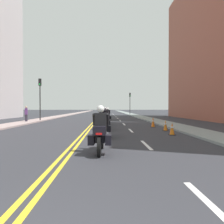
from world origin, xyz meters
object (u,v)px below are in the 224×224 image
(motorcycle_2, at_px, (105,121))
(motorcycle_4, at_px, (108,116))
(motorcycle_3, at_px, (105,118))
(traffic_light_far, at_px, (130,100))
(traffic_cone_1, at_px, (172,129))
(traffic_light_near, at_px, (40,92))
(traffic_cone_2, at_px, (153,122))
(motorcycle_1, at_px, (104,125))
(traffic_cone_0, at_px, (165,125))
(motorcycle_0, at_px, (100,133))
(pedestrian_1, at_px, (26,114))
(motorcycle_5, at_px, (106,115))

(motorcycle_2, distance_m, motorcycle_4, 8.53)
(motorcycle_3, xyz_separation_m, traffic_light_far, (5.19, 28.41, 2.64))
(traffic_cone_1, height_order, traffic_light_near, traffic_light_near)
(motorcycle_3, bearing_deg, traffic_cone_2, -27.60)
(motorcycle_3, distance_m, traffic_cone_2, 4.36)
(traffic_cone_1, bearing_deg, motorcycle_4, 107.11)
(traffic_light_far, bearing_deg, motorcycle_1, -98.09)
(traffic_cone_2, distance_m, traffic_light_near, 14.49)
(motorcycle_3, distance_m, traffic_cone_1, 8.26)
(traffic_cone_1, relative_size, traffic_light_far, 0.15)
(motorcycle_2, bearing_deg, traffic_cone_2, 26.63)
(traffic_cone_0, bearing_deg, motorcycle_4, 112.41)
(motorcycle_1, xyz_separation_m, traffic_light_far, (5.19, 36.54, 2.65))
(traffic_cone_1, bearing_deg, motorcycle_0, -127.97)
(motorcycle_2, bearing_deg, pedestrian_1, 134.27)
(motorcycle_0, height_order, traffic_cone_0, motorcycle_0)
(motorcycle_0, bearing_deg, motorcycle_5, 91.67)
(motorcycle_2, height_order, motorcycle_4, same)
(motorcycle_2, bearing_deg, motorcycle_5, 87.93)
(motorcycle_2, bearing_deg, motorcycle_1, -91.55)
(motorcycle_3, bearing_deg, motorcycle_0, -91.57)
(motorcycle_1, distance_m, pedestrian_1, 14.94)
(motorcycle_2, relative_size, pedestrian_1, 1.20)
(traffic_cone_2, bearing_deg, motorcycle_4, 119.48)
(traffic_cone_1, height_order, pedestrian_1, pedestrian_1)
(motorcycle_2, height_order, motorcycle_3, motorcycle_3)
(motorcycle_0, bearing_deg, traffic_cone_1, 54.29)
(motorcycle_0, height_order, motorcycle_3, motorcycle_0)
(motorcycle_5, xyz_separation_m, traffic_light_near, (-7.73, -2.28, 2.72))
(traffic_cone_2, bearing_deg, traffic_light_far, 87.57)
(traffic_cone_2, bearing_deg, traffic_cone_1, -90.11)
(traffic_cone_0, bearing_deg, motorcycle_3, 130.19)
(motorcycle_1, relative_size, motorcycle_2, 1.03)
(traffic_light_near, bearing_deg, motorcycle_5, 16.44)
(motorcycle_0, xyz_separation_m, motorcycle_3, (0.08, 12.38, -0.03))
(traffic_cone_2, bearing_deg, motorcycle_5, 109.60)
(motorcycle_3, relative_size, traffic_cone_2, 2.75)
(motorcycle_4, bearing_deg, traffic_cone_0, -68.52)
(motorcycle_3, relative_size, motorcycle_4, 1.01)
(traffic_cone_2, bearing_deg, traffic_cone_0, -85.48)
(motorcycle_1, relative_size, motorcycle_3, 0.98)
(motorcycle_1, xyz_separation_m, motorcycle_3, (0.01, 8.13, 0.01))
(motorcycle_2, height_order, traffic_cone_2, motorcycle_2)
(motorcycle_3, relative_size, traffic_light_far, 0.46)
(motorcycle_0, relative_size, pedestrian_1, 1.22)
(traffic_light_near, bearing_deg, motorcycle_3, -39.93)
(motorcycle_2, bearing_deg, traffic_cone_0, -13.38)
(motorcycle_2, distance_m, traffic_light_near, 13.15)
(traffic_cone_0, height_order, pedestrian_1, pedestrian_1)
(motorcycle_2, distance_m, traffic_cone_0, 4.23)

